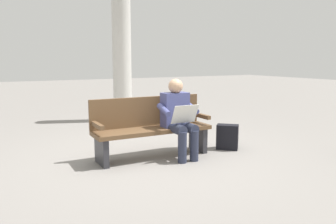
% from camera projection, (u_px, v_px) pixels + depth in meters
% --- Properties ---
extents(ground_plane, '(40.00, 40.00, 0.00)m').
position_uv_depth(ground_plane, '(153.00, 157.00, 5.16)').
color(ground_plane, gray).
extents(bench_near, '(1.81, 0.50, 0.90)m').
position_uv_depth(bench_near, '(151.00, 127.00, 5.15)').
color(bench_near, brown).
rests_on(bench_near, ground).
extents(person_seated, '(0.57, 0.58, 1.18)m').
position_uv_depth(person_seated, '(179.00, 116.00, 5.08)').
color(person_seated, '#474C84').
rests_on(person_seated, ground).
extents(backpack, '(0.39, 0.38, 0.41)m').
position_uv_depth(backpack, '(227.00, 137.00, 5.60)').
color(backpack, black).
rests_on(backpack, ground).
extents(support_pillar, '(0.44, 0.44, 3.21)m').
position_uv_depth(support_pillar, '(122.00, 53.00, 8.04)').
color(support_pillar, beige).
rests_on(support_pillar, ground).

